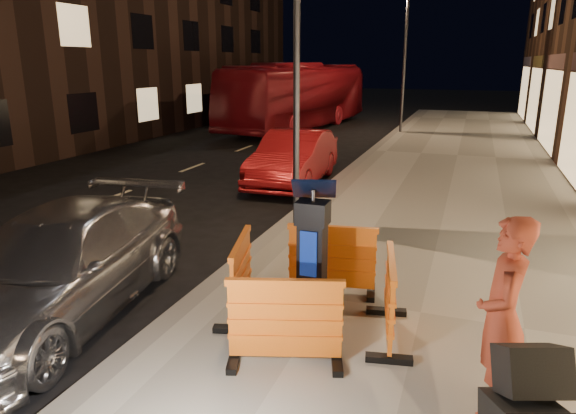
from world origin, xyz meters
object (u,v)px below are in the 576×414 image
(bus_doubledecker, at_px, (298,128))
(man, at_px, (502,318))
(barrier_back, at_px, (332,259))
(barrier_front, at_px, (285,322))
(car_red, at_px, (294,184))
(barrier_bldgside, at_px, (390,298))
(car_silver, at_px, (65,313))
(barrier_kerbside, at_px, (241,276))
(parking_kiosk, at_px, (312,257))

(bus_doubledecker, xyz_separation_m, man, (8.87, -20.58, 1.10))
(barrier_back, bearing_deg, barrier_front, -99.83)
(car_red, xyz_separation_m, man, (4.99, -8.73, 1.10))
(barrier_bldgside, distance_m, car_silver, 4.37)
(barrier_front, xyz_separation_m, car_silver, (-3.33, 0.34, -0.64))
(car_silver, bearing_deg, barrier_back, 17.09)
(barrier_bldgside, xyz_separation_m, man, (1.13, -1.01, 0.46))
(barrier_front, bearing_deg, barrier_kerbside, 117.17)
(barrier_kerbside, xyz_separation_m, man, (3.03, -1.01, 0.46))
(parking_kiosk, bearing_deg, barrier_bldgside, -12.83)
(barrier_front, relative_size, man, 0.66)
(bus_doubledecker, bearing_deg, car_red, -64.11)
(car_red, relative_size, bus_doubledecker, 0.38)
(barrier_front, bearing_deg, bus_doubledecker, 90.47)
(barrier_kerbside, relative_size, car_red, 0.28)
(car_silver, xyz_separation_m, car_red, (0.42, 8.32, 0.00))
(barrier_front, xyz_separation_m, barrier_kerbside, (-0.95, 0.95, 0.00))
(barrier_back, height_order, bus_doubledecker, bus_doubledecker)
(barrier_front, relative_size, car_silver, 0.26)
(barrier_bldgside, xyz_separation_m, bus_doubledecker, (-7.74, 19.57, -0.64))
(barrier_front, distance_m, car_silver, 3.41)
(barrier_front, bearing_deg, parking_kiosk, 72.17)
(barrier_back, relative_size, man, 0.66)
(barrier_back, bearing_deg, car_silver, -164.79)
(bus_doubledecker, bearing_deg, barrier_front, -63.94)
(barrier_back, height_order, barrier_bldgside, same)
(parking_kiosk, xyz_separation_m, car_red, (-2.91, 7.71, -1.03))
(barrier_back, height_order, car_silver, barrier_back)
(car_red, bearing_deg, barrier_back, -69.65)
(man, bearing_deg, barrier_kerbside, -108.31)
(barrier_back, distance_m, barrier_bldgside, 1.34)
(barrier_front, bearing_deg, car_red, 90.71)
(barrier_bldgside, bearing_deg, parking_kiosk, 79.17)
(bus_doubledecker, bearing_deg, car_silver, -72.51)
(car_red, bearing_deg, barrier_kerbside, -78.67)
(car_silver, relative_size, car_red, 1.08)
(barrier_kerbside, height_order, car_red, barrier_kerbside)
(car_silver, bearing_deg, barrier_front, -13.85)
(barrier_back, bearing_deg, bus_doubledecker, 100.19)
(parking_kiosk, bearing_deg, car_silver, 177.48)
(barrier_bldgside, relative_size, car_silver, 0.26)
(car_red, bearing_deg, bus_doubledecker, 105.24)
(barrier_back, relative_size, barrier_kerbside, 1.00)
(car_silver, bearing_deg, man, -12.25)
(barrier_kerbside, height_order, man, man)
(car_red, height_order, bus_doubledecker, bus_doubledecker)
(barrier_bldgside, bearing_deg, car_silver, 87.22)
(car_silver, bearing_deg, barrier_bldgside, 0.11)
(barrier_back, bearing_deg, parking_kiosk, -99.83)
(parking_kiosk, relative_size, barrier_back, 1.40)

